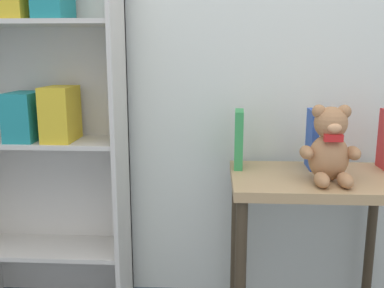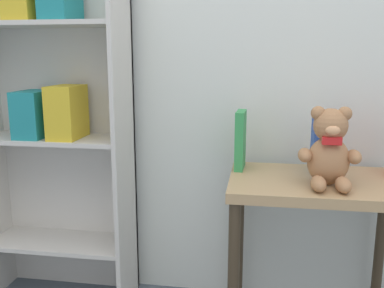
{
  "view_description": "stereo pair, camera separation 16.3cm",
  "coord_description": "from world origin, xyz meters",
  "px_view_note": "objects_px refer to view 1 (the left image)",
  "views": [
    {
      "loc": [
        -0.21,
        -0.49,
        1.07
      ],
      "look_at": [
        -0.3,
        1.11,
        0.74
      ],
      "focal_mm": 40.0,
      "sensor_mm": 36.0,
      "label": 1
    },
    {
      "loc": [
        -0.05,
        -0.47,
        1.07
      ],
      "look_at": [
        -0.3,
        1.11,
        0.74
      ],
      "focal_mm": 40.0,
      "sensor_mm": 36.0,
      "label": 2
    }
  ],
  "objects_px": {
    "teddy_bear": "(330,147)",
    "display_table": "(315,203)",
    "book_standing_green": "(239,139)",
    "book_standing_blue": "(312,139)",
    "bookshelf_side": "(48,117)"
  },
  "relations": [
    {
      "from": "book_standing_green",
      "to": "book_standing_blue",
      "type": "relative_size",
      "value": 0.98
    },
    {
      "from": "teddy_bear",
      "to": "display_table",
      "type": "bearing_deg",
      "value": 108.82
    },
    {
      "from": "display_table",
      "to": "book_standing_blue",
      "type": "height_order",
      "value": "book_standing_blue"
    },
    {
      "from": "display_table",
      "to": "bookshelf_side",
      "type": "bearing_deg",
      "value": 172.17
    },
    {
      "from": "display_table",
      "to": "book_standing_blue",
      "type": "bearing_deg",
      "value": 90.0
    },
    {
      "from": "bookshelf_side",
      "to": "book_standing_blue",
      "type": "height_order",
      "value": "bookshelf_side"
    },
    {
      "from": "bookshelf_side",
      "to": "book_standing_green",
      "type": "relative_size",
      "value": 6.37
    },
    {
      "from": "display_table",
      "to": "teddy_bear",
      "type": "height_order",
      "value": "teddy_bear"
    },
    {
      "from": "book_standing_green",
      "to": "book_standing_blue",
      "type": "distance_m",
      "value": 0.29
    },
    {
      "from": "teddy_bear",
      "to": "book_standing_blue",
      "type": "relative_size",
      "value": 1.17
    },
    {
      "from": "teddy_bear",
      "to": "bookshelf_side",
      "type": "bearing_deg",
      "value": 168.98
    },
    {
      "from": "teddy_bear",
      "to": "book_standing_green",
      "type": "height_order",
      "value": "teddy_bear"
    },
    {
      "from": "display_table",
      "to": "book_standing_blue",
      "type": "xyz_separation_m",
      "value": [
        -0.0,
        0.12,
        0.22
      ]
    },
    {
      "from": "book_standing_blue",
      "to": "display_table",
      "type": "bearing_deg",
      "value": -89.03
    },
    {
      "from": "book_standing_green",
      "to": "book_standing_blue",
      "type": "bearing_deg",
      "value": 3.43
    }
  ]
}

